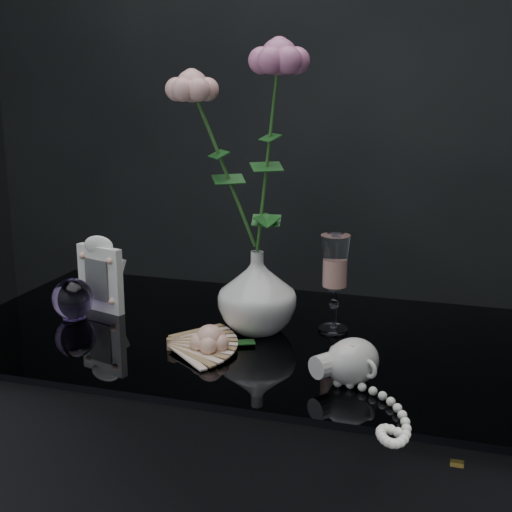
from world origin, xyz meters
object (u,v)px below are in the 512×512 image
(vase, at_px, (257,292))
(loose_rose, at_px, (210,339))
(pearl_jar, at_px, (352,359))
(wine_glass, at_px, (334,284))
(paperweight, at_px, (73,299))
(picture_frame, at_px, (100,273))

(vase, bearing_deg, loose_rose, -108.86)
(pearl_jar, bearing_deg, wine_glass, 144.48)
(vase, height_order, paperweight, vase)
(vase, relative_size, pearl_jar, 0.58)
(paperweight, xyz_separation_m, pearl_jar, (0.56, -0.13, -0.00))
(paperweight, distance_m, loose_rose, 0.33)
(pearl_jar, bearing_deg, loose_rose, -154.23)
(paperweight, distance_m, pearl_jar, 0.58)
(wine_glass, bearing_deg, pearl_jar, -71.51)
(vase, xyz_separation_m, wine_glass, (0.13, 0.04, 0.01))
(picture_frame, xyz_separation_m, loose_rose, (0.29, -0.15, -0.05))
(loose_rose, bearing_deg, pearl_jar, -5.97)
(picture_frame, distance_m, pearl_jar, 0.57)
(picture_frame, relative_size, pearl_jar, 0.59)
(paperweight, relative_size, pearl_jar, 0.31)
(paperweight, bearing_deg, loose_rose, -15.60)
(vase, relative_size, paperweight, 1.89)
(picture_frame, bearing_deg, loose_rose, -10.29)
(paperweight, height_order, loose_rose, paperweight)
(vase, bearing_deg, wine_glass, 18.40)
(vase, height_order, wine_glass, wine_glass)
(wine_glass, height_order, paperweight, wine_glass)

